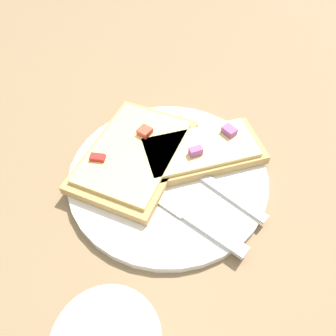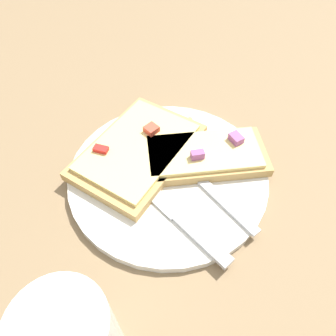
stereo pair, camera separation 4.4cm
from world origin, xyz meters
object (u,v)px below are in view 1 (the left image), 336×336
at_px(plate, 168,175).
at_px(knife, 180,210).
at_px(fork, 188,167).
at_px(pizza_slice_main, 135,154).
at_px(pizza_slice_corner, 200,151).

xyz_separation_m(plate, knife, (0.05, 0.04, 0.01)).
relative_size(fork, pizza_slice_main, 1.14).
bearing_deg(pizza_slice_corner, plate, -161.73).
xyz_separation_m(fork, pizza_slice_corner, (-0.03, 0.00, 0.01)).
relative_size(fork, knife, 0.98).
bearing_deg(knife, fork, -62.81).
height_order(plate, knife, knife).
relative_size(fork, pizza_slice_corner, 1.21).
distance_m(fork, pizza_slice_main, 0.08).
distance_m(knife, pizza_slice_main, 0.11).
distance_m(fork, pizza_slice_corner, 0.03).
height_order(knife, pizza_slice_corner, pizza_slice_corner).
bearing_deg(plate, pizza_slice_corner, 152.37).
distance_m(plate, pizza_slice_main, 0.06).
relative_size(plate, pizza_slice_main, 1.41).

